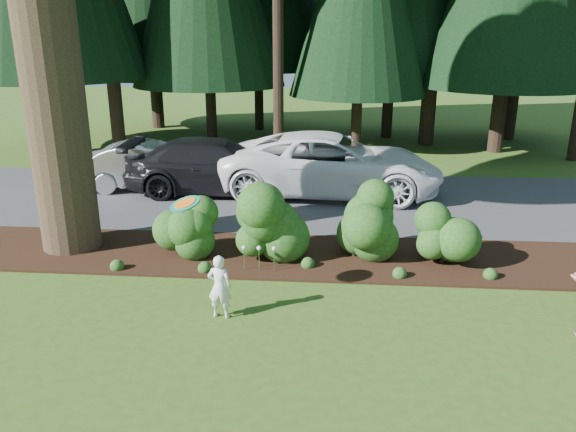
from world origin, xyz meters
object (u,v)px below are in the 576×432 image
Objects in this scene: child at (220,287)px; frisbee at (185,204)px; car_silver_wagon at (153,166)px; car_dark_suv at (218,166)px; car_white_suv at (332,164)px.

child is 2.11× the size of frisbee.
child is (3.59, -7.75, -0.17)m from car_silver_wagon.
frisbee is at bearing -175.51° from car_dark_suv.
car_silver_wagon reaches higher than child.
frisbee is (-0.55, 0.16, 1.38)m from child.
car_dark_suv reaches higher than car_silver_wagon.
car_silver_wagon is 0.78× the size of car_dark_suv.
car_dark_suv is at bearing 97.57° from frisbee.
car_dark_suv is 10.25× the size of frisbee.
car_dark_suv is 4.86× the size of child.
car_silver_wagon is 5.37m from car_white_suv.
frisbee reaches higher than car_silver_wagon.
car_silver_wagon is 3.80× the size of child.
frisbee is (0.97, -7.32, 1.12)m from car_dark_suv.
car_white_suv is at bearing -100.05° from car_silver_wagon.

